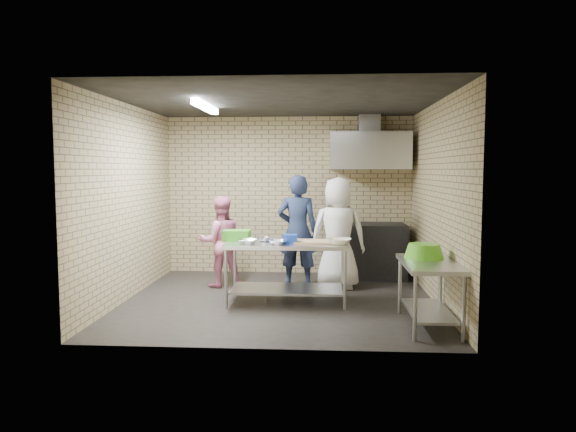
# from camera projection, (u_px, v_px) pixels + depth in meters

# --- Properties ---
(floor) EXTENTS (4.20, 4.20, 0.00)m
(floor) POSITION_uv_depth(u_px,v_px,m) (280.00, 300.00, 7.33)
(floor) COLOR black
(floor) RESTS_ON ground
(ceiling) EXTENTS (4.20, 4.20, 0.00)m
(ceiling) POSITION_uv_depth(u_px,v_px,m) (280.00, 102.00, 7.10)
(ceiling) COLOR black
(ceiling) RESTS_ON ground
(back_wall) EXTENTS (4.20, 0.06, 2.70)m
(back_wall) POSITION_uv_depth(u_px,v_px,m) (289.00, 195.00, 9.21)
(back_wall) COLOR tan
(back_wall) RESTS_ON ground
(front_wall) EXTENTS (4.20, 0.06, 2.70)m
(front_wall) POSITION_uv_depth(u_px,v_px,m) (264.00, 215.00, 5.23)
(front_wall) COLOR tan
(front_wall) RESTS_ON ground
(left_wall) EXTENTS (0.06, 4.00, 2.70)m
(left_wall) POSITION_uv_depth(u_px,v_px,m) (128.00, 202.00, 7.35)
(left_wall) COLOR tan
(left_wall) RESTS_ON ground
(right_wall) EXTENTS (0.06, 4.00, 2.70)m
(right_wall) POSITION_uv_depth(u_px,v_px,m) (437.00, 203.00, 7.08)
(right_wall) COLOR tan
(right_wall) RESTS_ON ground
(prep_table) EXTENTS (1.64, 0.82, 0.82)m
(prep_table) POSITION_uv_depth(u_px,v_px,m) (287.00, 272.00, 7.21)
(prep_table) COLOR silver
(prep_table) RESTS_ON floor
(side_counter) EXTENTS (0.60, 1.20, 0.75)m
(side_counter) POSITION_uv_depth(u_px,v_px,m) (429.00, 294.00, 6.09)
(side_counter) COLOR silver
(side_counter) RESTS_ON floor
(stove) EXTENTS (1.20, 0.70, 0.90)m
(stove) POSITION_uv_depth(u_px,v_px,m) (369.00, 251.00, 8.85)
(stove) COLOR black
(stove) RESTS_ON floor
(range_hood) EXTENTS (1.30, 0.60, 0.60)m
(range_hood) POSITION_uv_depth(u_px,v_px,m) (370.00, 151.00, 8.76)
(range_hood) COLOR silver
(range_hood) RESTS_ON back_wall
(hood_duct) EXTENTS (0.35, 0.30, 0.30)m
(hood_duct) POSITION_uv_depth(u_px,v_px,m) (369.00, 124.00, 8.87)
(hood_duct) COLOR #A5A8AD
(hood_duct) RESTS_ON back_wall
(wall_shelf) EXTENTS (0.80, 0.20, 0.04)m
(wall_shelf) POSITION_uv_depth(u_px,v_px,m) (386.00, 162.00, 8.94)
(wall_shelf) COLOR #3F2B19
(wall_shelf) RESTS_ON back_wall
(fluorescent_fixture) EXTENTS (0.10, 1.25, 0.08)m
(fluorescent_fixture) POSITION_uv_depth(u_px,v_px,m) (206.00, 107.00, 7.17)
(fluorescent_fixture) COLOR white
(fluorescent_fixture) RESTS_ON ceiling
(green_crate) EXTENTS (0.36, 0.27, 0.15)m
(green_crate) POSITION_uv_depth(u_px,v_px,m) (237.00, 235.00, 7.33)
(green_crate) COLOR #389A1C
(green_crate) RESTS_ON prep_table
(blue_tub) EXTENTS (0.18, 0.18, 0.12)m
(blue_tub) POSITION_uv_depth(u_px,v_px,m) (290.00, 239.00, 7.07)
(blue_tub) COLOR #173BAD
(blue_tub) RESTS_ON prep_table
(cutting_board) EXTENTS (0.50, 0.38, 0.03)m
(cutting_board) POSITION_uv_depth(u_px,v_px,m) (313.00, 242.00, 7.13)
(cutting_board) COLOR tan
(cutting_board) RESTS_ON prep_table
(mixing_bowl_a) EXTENTS (0.29, 0.29, 0.06)m
(mixing_bowl_a) POSITION_uv_depth(u_px,v_px,m) (248.00, 242.00, 7.01)
(mixing_bowl_a) COLOR silver
(mixing_bowl_a) RESTS_ON prep_table
(mixing_bowl_b) EXTENTS (0.22, 0.22, 0.06)m
(mixing_bowl_b) POSITION_uv_depth(u_px,v_px,m) (265.00, 239.00, 7.24)
(mixing_bowl_b) COLOR silver
(mixing_bowl_b) RESTS_ON prep_table
(mixing_bowl_c) EXTENTS (0.27, 0.27, 0.06)m
(mixing_bowl_c) POSITION_uv_depth(u_px,v_px,m) (278.00, 242.00, 6.96)
(mixing_bowl_c) COLOR silver
(mixing_bowl_c) RESTS_ON prep_table
(ceramic_bowl) EXTENTS (0.36, 0.36, 0.08)m
(ceramic_bowl) POSITION_uv_depth(u_px,v_px,m) (339.00, 241.00, 6.98)
(ceramic_bowl) COLOR beige
(ceramic_bowl) RESTS_ON prep_table
(green_basin) EXTENTS (0.46, 0.46, 0.17)m
(green_basin) POSITION_uv_depth(u_px,v_px,m) (424.00, 251.00, 6.30)
(green_basin) COLOR #59C626
(green_basin) RESTS_ON side_counter
(bottle_green) EXTENTS (0.06, 0.06, 0.15)m
(bottle_green) POSITION_uv_depth(u_px,v_px,m) (396.00, 156.00, 8.92)
(bottle_green) COLOR green
(bottle_green) RESTS_ON wall_shelf
(man_navy) EXTENTS (0.65, 0.45, 1.72)m
(man_navy) POSITION_uv_depth(u_px,v_px,m) (298.00, 231.00, 8.18)
(man_navy) COLOR #141A34
(man_navy) RESTS_ON floor
(woman_pink) EXTENTS (0.82, 0.73, 1.39)m
(woman_pink) POSITION_uv_depth(u_px,v_px,m) (220.00, 242.00, 8.17)
(woman_pink) COLOR #CF6D8E
(woman_pink) RESTS_ON floor
(woman_white) EXTENTS (0.83, 0.55, 1.69)m
(woman_white) POSITION_uv_depth(u_px,v_px,m) (338.00, 233.00, 8.02)
(woman_white) COLOR white
(woman_white) RESTS_ON floor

